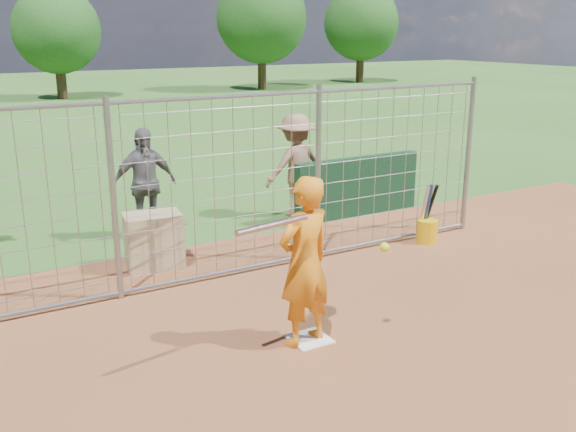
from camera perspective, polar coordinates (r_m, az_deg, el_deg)
ground at (r=7.46m, az=1.10°, el=-10.34°), size 100.00×100.00×0.00m
home_plate at (r=7.31m, az=1.92°, el=-10.88°), size 0.43×0.43×0.02m
dugout_wall at (r=11.89m, az=6.20°, el=2.59°), size 2.60×0.20×1.10m
batter at (r=6.88m, az=1.48°, el=-4.12°), size 0.77×0.58×1.89m
bystander_b at (r=10.71m, az=-12.64°, el=2.82°), size 1.11×0.52×1.85m
bystander_c at (r=11.78m, az=0.71°, el=4.51°), size 1.26×0.77×1.88m
equipment_bin at (r=9.49m, az=-11.85°, el=-2.15°), size 0.88×0.67×0.80m
equipment_in_play at (r=6.33m, az=1.24°, el=-1.31°), size 1.78×0.26×0.51m
bucket_with_bats at (r=10.64m, az=12.25°, el=-1.04°), size 0.34×0.36×0.97m
backstop_fence at (r=8.70m, az=-5.68°, el=2.33°), size 9.08×0.08×2.60m
tree_line at (r=34.47m, az=-19.79°, el=15.98°), size 44.66×6.72×6.48m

